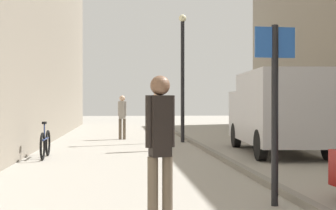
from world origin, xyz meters
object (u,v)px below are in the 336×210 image
lamp_post (183,69)px  bicycle_leaning (45,144)px  pedestrian_far_crossing (160,140)px  street_sign_post (275,98)px  pedestrian_main_foreground (122,114)px  delivery_van (277,110)px  pedestrian_mid_block (157,117)px

lamp_post → bicycle_leaning: size_ratio=2.69×
pedestrian_far_crossing → street_sign_post: (1.74, 1.07, 0.50)m
lamp_post → bicycle_leaning: 6.81m
pedestrian_far_crossing → street_sign_post: 2.11m
pedestrian_main_foreground → lamp_post: (2.23, -1.62, 1.71)m
delivery_van → lamp_post: 4.92m
pedestrian_mid_block → pedestrian_far_crossing: bearing=-104.7°
pedestrian_far_crossing → pedestrian_main_foreground: bearing=-100.9°
pedestrian_mid_block → delivery_van: delivery_van is taller
lamp_post → bicycle_leaning: (-4.30, -4.73, -2.34)m
pedestrian_far_crossing → street_sign_post: size_ratio=0.69×
lamp_post → bicycle_leaning: bearing=-132.2°
pedestrian_far_crossing → bicycle_leaning: bearing=-84.3°
pedestrian_far_crossing → delivery_van: (4.09, 8.08, 0.22)m
pedestrian_main_foreground → pedestrian_mid_block: bearing=121.6°
pedestrian_far_crossing → bicycle_leaning: size_ratio=1.02×
pedestrian_main_foreground → pedestrian_far_crossing: size_ratio=0.97×
street_sign_post → pedestrian_mid_block: bearing=-86.1°
pedestrian_far_crossing → delivery_van: delivery_van is taller
pedestrian_main_foreground → bicycle_leaning: size_ratio=0.99×
pedestrian_mid_block → lamp_post: 3.70m
pedestrian_main_foreground → bicycle_leaning: bearing=91.0°
pedestrian_far_crossing → bicycle_leaning: pedestrian_far_crossing is taller
pedestrian_main_foreground → bicycle_leaning: (-2.06, -6.35, -0.64)m
pedestrian_mid_block → pedestrian_far_crossing: 9.13m
pedestrian_far_crossing → lamp_post: lamp_post is taller
pedestrian_main_foreground → pedestrian_mid_block: 4.82m
delivery_van → bicycle_leaning: delivery_van is taller
pedestrian_main_foreground → delivery_van: size_ratio=0.33×
pedestrian_main_foreground → pedestrian_far_crossing: pedestrian_far_crossing is taller
bicycle_leaning → street_sign_post: bearing=-57.8°
street_sign_post → lamp_post: bearing=-94.3°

